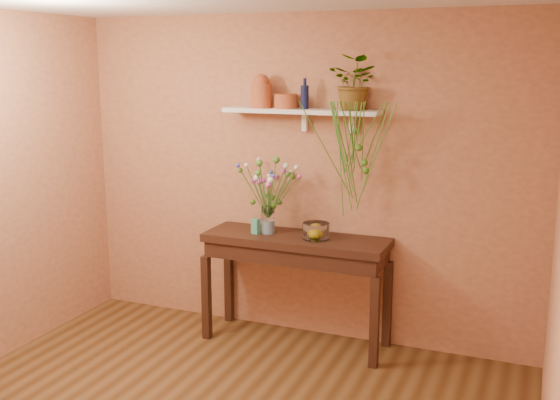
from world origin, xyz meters
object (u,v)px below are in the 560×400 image
sideboard (296,252)px  spider_plant (356,83)px  blue_bottle (305,96)px  terracotta_jug (261,92)px  glass_vase (268,222)px  glass_bowl (316,231)px  bouquet (270,181)px

sideboard → spider_plant: 1.44m
blue_bottle → spider_plant: size_ratio=0.57×
terracotta_jug → glass_vase: (0.11, -0.13, -1.05)m
sideboard → blue_bottle: bearing=83.7°
glass_vase → glass_bowl: glass_vase is taller
blue_bottle → glass_bowl: blue_bottle is taller
spider_plant → bouquet: bearing=-167.4°
terracotta_jug → blue_bottle: bearing=1.5°
spider_plant → glass_bowl: bearing=-144.7°
blue_bottle → terracotta_jug: bearing=-178.5°
sideboard → bouquet: bouquet is taller
blue_bottle → glass_vase: 1.06m
sideboard → terracotta_jug: terracotta_jug is taller
terracotta_jug → spider_plant: spider_plant is taller
terracotta_jug → blue_bottle: terracotta_jug is taller
glass_vase → spider_plant: bearing=13.3°
sideboard → blue_bottle: 1.26m
terracotta_jug → glass_vase: bearing=-49.5°
bouquet → sideboard: bearing=-3.3°
sideboard → terracotta_jug: (-0.36, 0.13, 1.28)m
spider_plant → terracotta_jug: bearing=-177.7°
spider_plant → glass_vase: (-0.67, -0.16, -1.13)m
sideboard → spider_plant: (0.43, 0.16, 1.36)m
sideboard → glass_bowl: (0.18, -0.02, 0.19)m
terracotta_jug → bouquet: 0.73m
terracotta_jug → bouquet: size_ratio=0.50×
bouquet → glass_bowl: bearing=-4.0°
spider_plant → glass_vase: bearing=-166.7°
spider_plant → sideboard: bearing=-159.3°
sideboard → glass_vase: (-0.25, 0.00, 0.23)m
glass_bowl → glass_vase: bearing=177.6°
glass_vase → bouquet: bearing=39.5°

